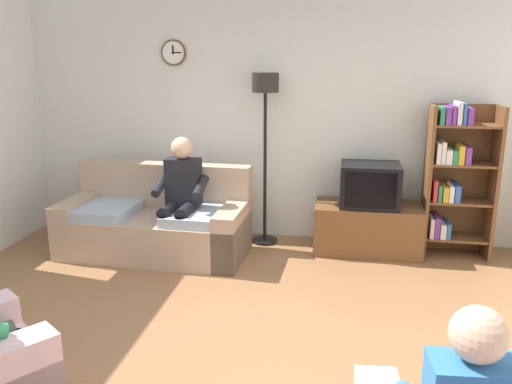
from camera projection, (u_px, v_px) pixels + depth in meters
name	position (u px, v px, depth m)	size (l,w,h in m)	color
ground_plane	(224.00, 358.00, 3.62)	(12.00, 12.00, 0.00)	#8C603D
back_wall_assembly	(275.00, 118.00, 5.81)	(6.20, 0.17, 2.70)	silver
couch	(156.00, 224.00, 5.48)	(1.93, 0.94, 0.90)	tan
tv_stand	(367.00, 228.00, 5.53)	(1.10, 0.56, 0.51)	brown
tv	(370.00, 185.00, 5.39)	(0.60, 0.49, 0.44)	black
bookshelf	(455.00, 176.00, 5.31)	(0.68, 0.36, 1.58)	brown
floor_lamp	(265.00, 111.00, 5.50)	(0.28, 0.28, 1.85)	black
person_on_couch	(180.00, 192.00, 5.23)	(0.52, 0.55, 1.24)	black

